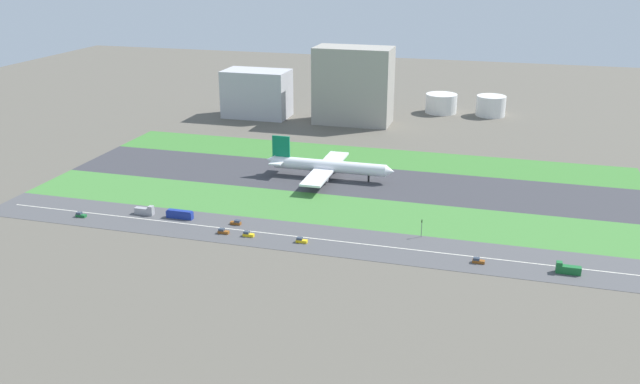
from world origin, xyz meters
The scene contains 21 objects.
ground_plane centered at (0.00, 0.00, 0.00)m, with size 800.00×800.00×0.00m, color #5B564C.
runway centered at (0.00, 0.00, 0.05)m, with size 280.00×46.00×0.10m, color #38383D.
grass_median_north centered at (0.00, 41.00, 0.05)m, with size 280.00×36.00×0.10m, color #3D7A33.
grass_median_south centered at (0.00, -41.00, 0.05)m, with size 280.00×36.00×0.10m, color #427F38.
highway centered at (0.00, -73.00, 0.05)m, with size 280.00×28.00×0.10m, color #4C4C4F.
highway_centerline centered at (0.00, -73.00, 0.11)m, with size 266.00×0.50×0.01m, color silver.
airliner centered at (-10.64, 0.00, 6.23)m, with size 65.00×56.00×19.70m.
car_0 centered at (0.59, -78.00, 0.92)m, with size 4.40×1.80×2.00m.
car_2 centered at (67.29, -78.00, 0.92)m, with size 4.40×1.80×2.00m.
car_4 centered at (-31.95, -78.00, 0.92)m, with size 4.40×1.80×2.00m.
car_3 centered at (-96.97, -78.00, 0.92)m, with size 4.40×1.80×2.00m.
car_1 centered at (-30.48, -68.00, 0.92)m, with size 4.40×1.80×2.00m.
bus_0 centered at (-55.86, -68.00, 1.82)m, with size 11.60×2.50×3.50m.
car_5 centered at (-21.33, -78.00, 0.92)m, with size 4.40×1.80×2.00m.
truck_1 centered at (-72.19, -68.00, 1.67)m, with size 8.40×2.50×4.00m.
truck_0 centered at (97.76, -78.00, 1.67)m, with size 8.40×2.50×4.00m.
traffic_light centered at (44.37, -60.01, 4.29)m, with size 0.36×0.50×7.20m.
terminal_building centered at (-90.00, 114.00, 15.59)m, with size 43.07×25.28×31.17m, color #B2B2B7.
hangar_building centered at (-23.93, 114.00, 24.39)m, with size 48.95×25.22×48.78m, color #9E998E.
fuel_tank_west centered at (28.08, 159.00, 6.50)m, with size 21.37×21.37×13.01m, color silver.
fuel_tank_centre centered at (61.39, 159.00, 6.79)m, with size 19.52×19.52×13.58m, color silver.
Camera 1 is at (72.51, -306.03, 106.59)m, focal length 38.03 mm.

